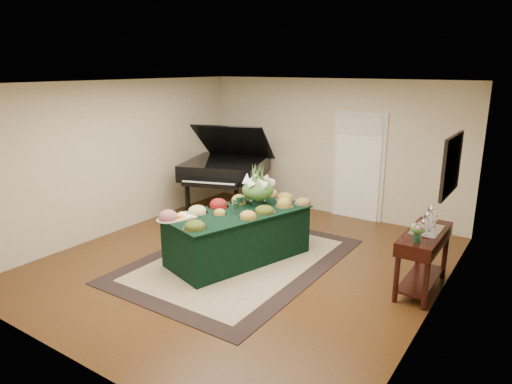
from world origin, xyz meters
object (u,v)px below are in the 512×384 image
Objects in this scene: grand_piano at (226,167)px; mahogany_sideboard at (424,245)px; buffet_table at (238,235)px; floral_centerpiece at (258,186)px.

grand_piano is 4.50m from mahogany_sideboard.
floral_centerpiece is (0.06, 0.46, 0.70)m from buffet_table.
grand_piano is 1.74× the size of mahogany_sideboard.
grand_piano is (-1.72, 1.41, -0.17)m from floral_centerpiece.
floral_centerpiece is 2.62m from mahogany_sideboard.
grand_piano reaches higher than floral_centerpiece.
mahogany_sideboard is at bearing -16.99° from grand_piano.
buffet_table is at bearing -48.43° from grand_piano.
mahogany_sideboard is (2.58, 0.09, -0.46)m from floral_centerpiece.
grand_piano is at bearing 163.01° from mahogany_sideboard.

